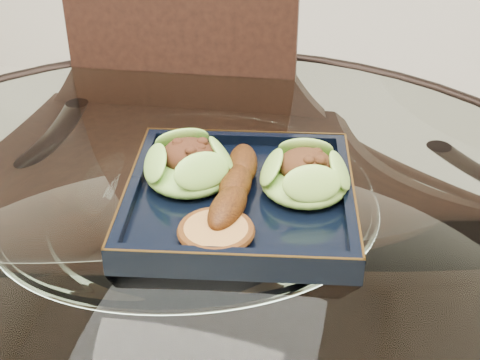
# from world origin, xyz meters

# --- Properties ---
(dining_table) EXTENTS (1.13, 1.13, 0.77)m
(dining_table) POSITION_xyz_m (-0.00, -0.00, 0.60)
(dining_table) COLOR white
(dining_table) RESTS_ON ground
(dining_chair) EXTENTS (0.46, 0.46, 0.96)m
(dining_chair) POSITION_xyz_m (-0.14, 0.33, 0.54)
(dining_chair) COLOR #321910
(dining_chair) RESTS_ON ground
(navy_plate) EXTENTS (0.32, 0.32, 0.02)m
(navy_plate) POSITION_xyz_m (0.05, 0.05, 0.77)
(navy_plate) COLOR black
(navy_plate) RESTS_ON dining_table
(lettuce_wrap_left) EXTENTS (0.13, 0.13, 0.04)m
(lettuce_wrap_left) POSITION_xyz_m (-0.02, 0.07, 0.80)
(lettuce_wrap_left) COLOR #5BA22F
(lettuce_wrap_left) RESTS_ON navy_plate
(lettuce_wrap_right) EXTENTS (0.12, 0.12, 0.04)m
(lettuce_wrap_right) POSITION_xyz_m (0.12, 0.08, 0.80)
(lettuce_wrap_right) COLOR #61992C
(lettuce_wrap_right) RESTS_ON navy_plate
(roasted_plantain) EXTENTS (0.05, 0.18, 0.03)m
(roasted_plantain) POSITION_xyz_m (0.04, 0.05, 0.80)
(roasted_plantain) COLOR #552708
(roasted_plantain) RESTS_ON navy_plate
(crumb_patty) EXTENTS (0.08, 0.08, 0.01)m
(crumb_patty) POSITION_xyz_m (0.04, -0.04, 0.79)
(crumb_patty) COLOR #AA7238
(crumb_patty) RESTS_ON navy_plate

